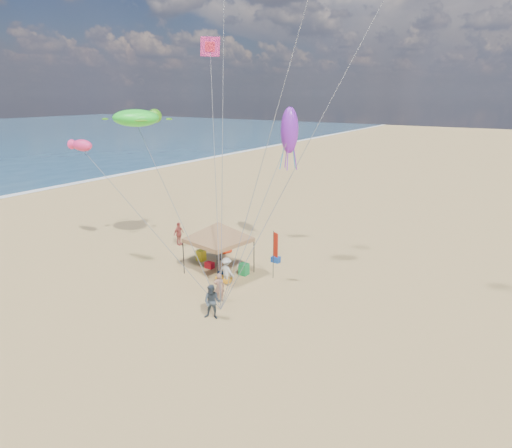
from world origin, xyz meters
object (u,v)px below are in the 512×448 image
at_px(chair_yellow, 201,255).
at_px(cooler_blue, 276,259).
at_px(feather_flag, 275,248).
at_px(canopy_tent, 218,224).
at_px(cooler_red, 210,265).
at_px(person_near_a, 219,287).
at_px(beach_cart, 224,279).
at_px(chair_green, 244,269).
at_px(person_near_c, 227,271).
at_px(person_near_b, 212,302).
at_px(person_far_a, 179,234).

bearing_deg(chair_yellow, cooler_blue, 28.99).
distance_m(feather_flag, chair_yellow, 5.79).
distance_m(canopy_tent, cooler_red, 3.10).
xyz_separation_m(cooler_blue, person_near_a, (0.26, -6.35, 0.59)).
height_order(feather_flag, person_near_a, feather_flag).
distance_m(chair_yellow, beach_cart, 3.91).
bearing_deg(cooler_red, chair_green, 7.48).
bearing_deg(feather_flag, person_near_c, -133.59).
bearing_deg(cooler_red, beach_cart, -31.43).
distance_m(cooler_blue, person_near_b, 8.14).
bearing_deg(person_near_a, chair_green, -120.21).
relative_size(cooler_blue, person_near_c, 0.34).
distance_m(cooler_red, person_near_b, 6.47).
xyz_separation_m(person_near_b, person_near_c, (-1.82, 3.64, -0.08)).
relative_size(feather_flag, cooler_red, 5.42).
bearing_deg(person_near_c, cooler_red, -24.39).
bearing_deg(chair_yellow, feather_flag, 0.43).
height_order(cooler_red, person_near_c, person_near_c).
distance_m(person_near_a, person_near_c, 2.17).
xyz_separation_m(cooler_blue, chair_yellow, (-4.28, -2.37, 0.16)).
distance_m(canopy_tent, beach_cart, 3.26).
xyz_separation_m(cooler_red, person_near_a, (3.25, -3.25, 0.59)).
distance_m(canopy_tent, chair_yellow, 3.72).
bearing_deg(person_near_b, canopy_tent, 103.38).
xyz_separation_m(chair_green, beach_cart, (-0.32, -1.58, -0.15)).
bearing_deg(person_near_b, cooler_blue, 77.35).
distance_m(cooler_red, person_near_a, 4.63).
distance_m(canopy_tent, person_near_c, 2.85).
distance_m(cooler_blue, chair_yellow, 4.89).
bearing_deg(person_near_a, beach_cart, -103.05).
bearing_deg(person_far_a, canopy_tent, -114.79).
relative_size(cooler_blue, chair_green, 0.77).
xyz_separation_m(canopy_tent, cooler_red, (-0.98, 0.29, -2.92)).
bearing_deg(person_far_a, person_near_c, -117.54).
bearing_deg(feather_flag, beach_cart, -137.30).
height_order(beach_cart, person_near_b, person_near_b).
distance_m(person_near_c, person_far_a, 7.76).
relative_size(feather_flag, person_far_a, 1.74).
bearing_deg(feather_flag, person_near_a, -104.28).
distance_m(cooler_blue, beach_cart, 4.46).
bearing_deg(feather_flag, cooler_blue, 118.91).
bearing_deg(canopy_tent, chair_green, 23.17).
xyz_separation_m(canopy_tent, chair_green, (1.41, 0.60, -2.76)).
height_order(feather_flag, cooler_red, feather_flag).
bearing_deg(person_near_b, feather_flag, 67.81).
bearing_deg(canopy_tent, person_near_a, -52.50).
bearing_deg(person_near_a, feather_flag, -148.09).
bearing_deg(canopy_tent, person_far_a, 155.43).
bearing_deg(person_near_b, person_near_a, 96.68).
height_order(chair_yellow, beach_cart, chair_yellow).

